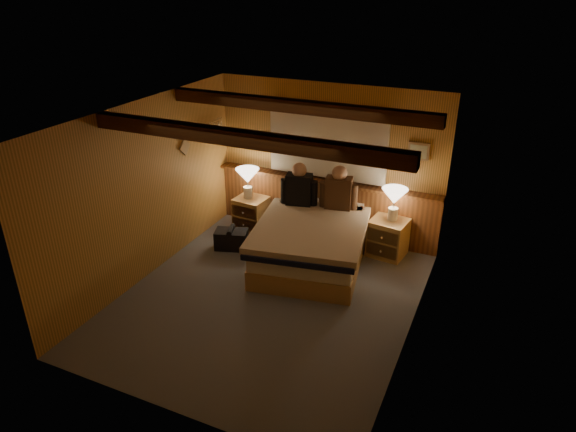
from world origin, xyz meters
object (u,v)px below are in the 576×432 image
Objects in this scene: nightstand_right at (388,238)px; person_right at (339,191)px; duffel_bag at (231,239)px; nightstand_left at (251,213)px; lamp_left at (248,178)px; bed at (311,243)px; person_left at (299,187)px; lamp_right at (394,198)px.

nightstand_right is 1.01m from person_right.
nightstand_left is at bearing 75.30° from duffel_bag.
nightstand_right is 1.16× the size of lamp_left.
nightstand_right is at bearing 27.38° from bed.
person_left is (-1.36, -0.16, 0.64)m from nightstand_right.
nightstand_left is 1.09× the size of lamp_left.
lamp_right reaches higher than duffel_bag.
person_left is (0.89, -0.12, 0.65)m from nightstand_left.
nightstand_right is (0.93, 0.71, -0.06)m from bed.
lamp_right is at bearing 2.08° from lamp_left.
person_right is 1.25× the size of duffel_bag.
lamp_left is at bearing -177.92° from lamp_right.
duffel_bag is (-1.29, -0.06, -0.19)m from bed.
lamp_left is at bearing -171.35° from nightstand_right.
person_left reaches higher than duffel_bag.
person_right is (0.16, 0.66, 0.58)m from bed.
duffel_bag is (-0.86, -0.60, -0.77)m from person_left.
nightstand_left is at bearing 160.00° from person_left.
lamp_right is at bearing 6.82° from nightstand_left.
nightstand_left is 1.62m from person_right.
bed reaches higher than nightstand_left.
lamp_right is (0.96, 0.76, 0.57)m from bed.
bed is 3.87× the size of duffel_bag.
lamp_right is 2.51m from duffel_bag.
duffel_bag is at bearing -160.15° from lamp_right.
nightstand_left is at bearing -171.20° from nightstand_right.
nightstand_right is (2.26, 0.05, 0.01)m from nightstand_left.
person_left is at bearing 17.55° from duffel_bag.
bed is 3.97× the size of nightstand_left.
bed is 1.62m from lamp_left.
duffel_bag is at bearing -82.48° from nightstand_left.
lamp_right is (0.03, 0.04, 0.63)m from nightstand_right.
nightstand_right is at bearing -124.82° from lamp_right.
duffel_bag is (0.08, -0.73, -0.73)m from lamp_left.
bed is 1.17m from nightstand_right.
nightstand_left is at bearing -6.04° from lamp_left.
duffel_bag is at bearing -83.34° from lamp_left.
person_right reaches higher than nightstand_left.
person_right is 1.79m from duffel_bag.
lamp_left is 0.95m from person_left.
bed is at bearing -15.18° from duffel_bag.
lamp_right is at bearing 28.16° from bed.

